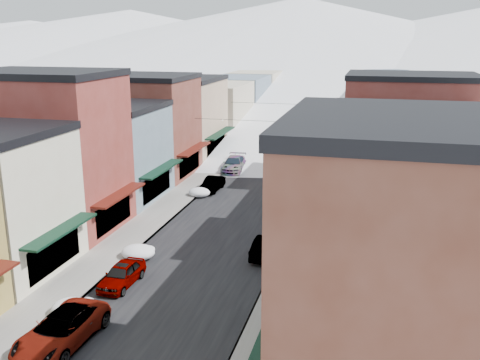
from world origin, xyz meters
The scene contains 35 objects.
road centered at (0.00, 60.00, 0.01)m, with size 10.00×160.00×0.01m, color black.
sidewalk_left centered at (-6.60, 60.00, 0.07)m, with size 3.20×160.00×0.15m, color gray.
sidewalk_right centered at (6.60, 60.00, 0.07)m, with size 3.20×160.00×0.15m, color gray.
curb_left centered at (-5.05, 60.00, 0.07)m, with size 0.10×160.00×0.15m, color slate.
curb_right centered at (5.05, 60.00, 0.07)m, with size 0.10×160.00×0.15m, color slate.
bldg_l_brick_near centered at (-13.69, 20.50, 6.26)m, with size 12.30×8.20×12.50m.
bldg_l_grayblue centered at (-13.19, 29.00, 4.51)m, with size 11.30×9.20×9.00m.
bldg_l_brick_far centered at (-14.19, 38.00, 5.51)m, with size 13.30×9.20×11.00m.
bldg_l_tan centered at (-13.19, 48.00, 5.01)m, with size 11.30×11.20×10.00m.
bldg_r_brick_near centered at (13.69, 3.00, 6.26)m, with size 12.30×9.20×12.50m.
bldg_r_green centered at (13.19, 12.00, 4.76)m, with size 11.30×9.20×9.50m.
bldg_r_blue centered at (13.19, 21.00, 5.26)m, with size 11.30×9.20×10.50m.
bldg_r_cream centered at (13.69, 30.00, 4.51)m, with size 12.30×9.20×9.00m.
bldg_r_brick_far centered at (14.19, 39.00, 5.76)m, with size 13.30×9.20×11.50m.
bldg_r_tan centered at (13.19, 49.00, 4.76)m, with size 11.30×11.20×9.50m.
distant_blocks centered at (0.00, 83.00, 4.00)m, with size 34.00×55.00×8.00m.
mountain_ridge centered at (-19.47, 277.18, 14.36)m, with size 670.00×340.00×34.00m.
overhead_cables centered at (0.00, 47.50, 6.20)m, with size 16.40×15.04×0.04m.
car_white_suv centered at (-3.50, 5.64, 0.80)m, with size 2.66×5.77×1.60m, color #B8B8BA.
car_silver_sedan centered at (-3.57, 12.43, 0.71)m, with size 1.67×4.16×1.42m, color #9FA1A7.
car_dark_hatch centered at (-4.30, 33.72, 0.68)m, with size 1.45×4.15×1.37m, color black.
car_silver_wagon centered at (-4.30, 42.02, 0.82)m, with size 2.29×5.62×1.63m, color #ABAEB4.
car_green_sedan centered at (4.30, 19.15, 0.74)m, with size 1.57×4.51×1.49m, color black.
car_gray_suv centered at (3.99, 28.04, 0.82)m, with size 1.94×4.83×1.65m, color gray.
car_black_sedan centered at (3.50, 39.06, 0.74)m, with size 2.08×5.12×1.48m, color black.
car_lane_silver centered at (-0.99, 62.25, 0.82)m, with size 1.94×4.83×1.64m, color gray.
car_lane_white centered at (0.60, 70.00, 0.67)m, with size 2.22×4.82×1.34m, color silver.
parking_sign centered at (6.35, 10.70, 1.44)m, with size 0.11×0.29×2.21m.
trash_can centered at (5.20, 25.14, 0.61)m, with size 0.53×0.53×0.90m.
streetlamp_near centered at (5.20, 21.13, 2.77)m, with size 0.35×0.35×4.16m.
streetlamp_far centered at (5.20, 45.07, 3.11)m, with size 0.39×0.39×4.70m.
planter_far centered at (7.04, 8.79, 0.46)m, with size 0.35×0.35×0.62m, color #305527.
snow_pile_near centered at (-4.46, 8.30, 0.47)m, with size 2.33×2.64×0.99m.
snow_pile_mid centered at (-4.28, 16.47, 0.48)m, with size 2.36×2.65×1.00m.
snow_pile_far centered at (-4.88, 31.54, 0.42)m, with size 2.09×2.49×0.88m.
Camera 1 is at (11.07, -15.18, 15.05)m, focal length 40.00 mm.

